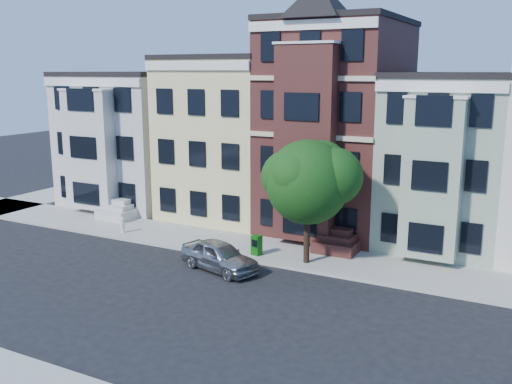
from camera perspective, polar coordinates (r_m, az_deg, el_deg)
The scene contains 10 objects.
ground at distance 23.13m, azimuth -4.74°, elevation -11.94°, with size 120.00×120.00×0.00m, color black.
far_sidewalk at distance 29.70m, azimuth 3.58°, elevation -6.24°, with size 60.00×4.00×0.15m, color #9E9B93.
house_white at distance 42.01m, azimuth -11.62°, elevation 5.14°, with size 8.00×9.00×9.00m, color beige.
house_yellow at distance 37.43m, azimuth -2.06°, elevation 5.33°, with size 7.00×9.00×10.00m, color beige.
house_brown at distance 34.41m, azimuth 8.17°, elevation 6.29°, with size 7.00×9.00×12.00m, color #421D19.
house_green at distance 33.02m, azimuth 18.78°, elevation 2.90°, with size 6.00×9.00×9.00m, color #92A289.
street_tree at distance 27.37m, azimuth 5.19°, elevation 0.42°, with size 6.43×6.43×7.48m, color #1E5218, non-canonical shape.
parked_car at distance 27.44m, azimuth -3.70°, elevation -6.38°, with size 1.70×4.23×1.44m, color gray.
newspaper_box at distance 29.20m, azimuth 0.06°, elevation -5.33°, with size 0.46×0.41×1.03m, color #115A11.
fire_hydrant at distance 34.02m, azimuth -13.18°, elevation -3.37°, with size 0.26×0.26×0.74m, color silver.
Camera 1 is at (11.43, -17.78, 9.40)m, focal length 40.00 mm.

